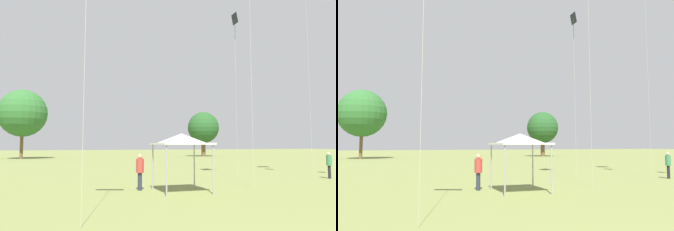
{
  "view_description": "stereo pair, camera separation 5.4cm",
  "coord_description": "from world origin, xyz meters",
  "views": [
    {
      "loc": [
        -4.49,
        -3.44,
        2.2
      ],
      "look_at": [
        -0.1,
        7.6,
        3.28
      ],
      "focal_mm": 35.0,
      "sensor_mm": 36.0,
      "label": 1
    },
    {
      "loc": [
        -4.44,
        -3.46,
        2.2
      ],
      "look_at": [
        -0.1,
        7.6,
        3.28
      ],
      "focal_mm": 35.0,
      "sensor_mm": 36.0,
      "label": 2
    }
  ],
  "objects": [
    {
      "name": "canopy_tent",
      "position": [
        1.9,
        10.87,
        2.47
      ],
      "size": [
        2.62,
        2.62,
        2.75
      ],
      "rotation": [
        0.0,
        0.0,
        -0.06
      ],
      "color": "white",
      "rests_on": "ground"
    },
    {
      "name": "kite_3",
      "position": [
        8.29,
        15.81,
        10.59
      ],
      "size": [
        0.24,
        0.76,
        11.57
      ],
      "rotation": [
        0.0,
        0.0,
        0.68
      ],
      "color": "#1E2328",
      "rests_on": "ground"
    },
    {
      "name": "distant_tree_0",
      "position": [
        -6.89,
        54.5,
        7.38
      ],
      "size": [
        7.68,
        7.68,
        11.23
      ],
      "color": "brown",
      "rests_on": "ground"
    },
    {
      "name": "distant_tree_1",
      "position": [
        26.08,
        54.41,
        5.66
      ],
      "size": [
        6.19,
        6.19,
        8.8
      ],
      "color": "brown",
      "rests_on": "ground"
    },
    {
      "name": "person_standing_1",
      "position": [
        13.59,
        12.99,
        1.05
      ],
      "size": [
        0.46,
        0.46,
        1.74
      ],
      "rotation": [
        0.0,
        0.0,
        4.24
      ],
      "color": "black",
      "rests_on": "ground"
    },
    {
      "name": "person_standing_0",
      "position": [
        0.23,
        12.16,
        1.04
      ],
      "size": [
        0.44,
        0.44,
        1.76
      ],
      "rotation": [
        0.0,
        0.0,
        1.73
      ],
      "color": "#282D42",
      "rests_on": "ground"
    }
  ]
}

